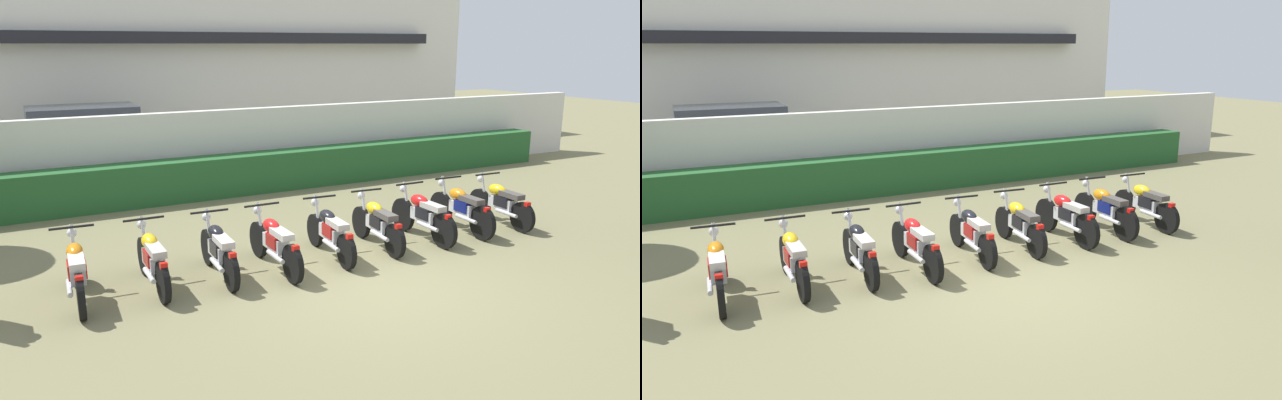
{
  "view_description": "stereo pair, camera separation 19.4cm",
  "coord_description": "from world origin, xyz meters",
  "views": [
    {
      "loc": [
        -4.7,
        -7.04,
        3.46
      ],
      "look_at": [
        0.0,
        1.71,
        0.92
      ],
      "focal_mm": 34.28,
      "sensor_mm": 36.0,
      "label": 1
    },
    {
      "loc": [
        -4.53,
        -7.13,
        3.46
      ],
      "look_at": [
        0.0,
        1.71,
        0.92
      ],
      "focal_mm": 34.28,
      "sensor_mm": 36.0,
      "label": 2
    }
  ],
  "objects": [
    {
      "name": "ground",
      "position": [
        0.0,
        0.0,
        0.0
      ],
      "size": [
        60.0,
        60.0,
        0.0
      ],
      "primitive_type": "plane",
      "color": "olive"
    },
    {
      "name": "building",
      "position": [
        0.0,
        16.03,
        3.48
      ],
      "size": [
        25.0,
        6.5,
        6.96
      ],
      "color": "silver",
      "rests_on": "ground"
    },
    {
      "name": "compound_wall",
      "position": [
        0.0,
        7.06,
        0.97
      ],
      "size": [
        23.75,
        0.3,
        1.93
      ],
      "primitive_type": "cube",
      "color": "silver",
      "rests_on": "ground"
    },
    {
      "name": "hedge_row",
      "position": [
        0.0,
        6.36,
        0.47
      ],
      "size": [
        19.0,
        0.7,
        0.93
      ],
      "primitive_type": "cube",
      "color": "#235628",
      "rests_on": "ground"
    },
    {
      "name": "parked_car",
      "position": [
        -2.46,
        10.05,
        0.94
      ],
      "size": [
        4.55,
        2.17,
        1.89
      ],
      "rotation": [
        0.0,
        0.0,
        -0.03
      ],
      "color": "navy",
      "rests_on": "ground"
    },
    {
      "name": "motorcycle_in_row_0",
      "position": [
        -3.93,
        1.46,
        0.45
      ],
      "size": [
        0.6,
        1.86,
        0.97
      ],
      "rotation": [
        0.0,
        0.0,
        1.5
      ],
      "color": "black",
      "rests_on": "ground"
    },
    {
      "name": "motorcycle_in_row_1",
      "position": [
        -2.89,
        1.46,
        0.44
      ],
      "size": [
        0.6,
        1.81,
        0.95
      ],
      "rotation": [
        0.0,
        0.0,
        1.56
      ],
      "color": "black",
      "rests_on": "ground"
    },
    {
      "name": "motorcycle_in_row_2",
      "position": [
        -1.91,
        1.41,
        0.44
      ],
      "size": [
        0.6,
        1.81,
        0.95
      ],
      "rotation": [
        0.0,
        0.0,
        1.52
      ],
      "color": "black",
      "rests_on": "ground"
    },
    {
      "name": "motorcycle_in_row_3",
      "position": [
        -1.02,
        1.32,
        0.45
      ],
      "size": [
        0.6,
        1.94,
        0.96
      ],
      "rotation": [
        0.0,
        0.0,
        1.56
      ],
      "color": "black",
      "rests_on": "ground"
    },
    {
      "name": "motorcycle_in_row_4",
      "position": [
        0.03,
        1.41,
        0.44
      ],
      "size": [
        0.6,
        1.84,
        0.94
      ],
      "rotation": [
        0.0,
        0.0,
        1.49
      ],
      "color": "black",
      "rests_on": "ground"
    },
    {
      "name": "motorcycle_in_row_5",
      "position": [
        1.0,
        1.46,
        0.44
      ],
      "size": [
        0.6,
        1.8,
        0.95
      ],
      "rotation": [
        0.0,
        0.0,
        1.49
      ],
      "color": "black",
      "rests_on": "ground"
    },
    {
      "name": "motorcycle_in_row_6",
      "position": [
        1.99,
        1.46,
        0.45
      ],
      "size": [
        0.6,
        1.84,
        0.97
      ],
      "rotation": [
        0.0,
        0.0,
        1.57
      ],
      "color": "black",
      "rests_on": "ground"
    },
    {
      "name": "motorcycle_in_row_7",
      "position": [
        2.93,
        1.5,
        0.46
      ],
      "size": [
        0.6,
        1.86,
        0.97
      ],
      "rotation": [
        0.0,
        0.0,
        1.53
      ],
      "color": "black",
      "rests_on": "ground"
    },
    {
      "name": "motorcycle_in_row_8",
      "position": [
        3.92,
        1.49,
        0.44
      ],
      "size": [
        0.6,
        1.8,
        0.95
      ],
      "rotation": [
        0.0,
        0.0,
        1.53
      ],
      "color": "black",
      "rests_on": "ground"
    }
  ]
}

